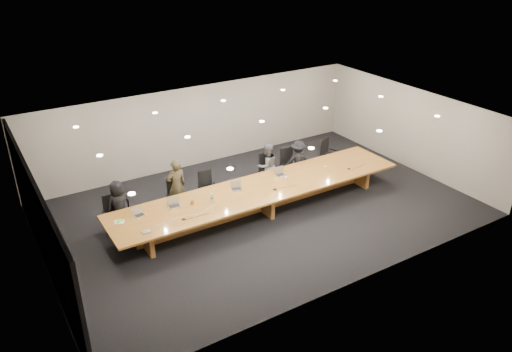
{
  "coord_description": "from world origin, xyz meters",
  "views": [
    {
      "loc": [
        -6.85,
        -10.81,
        7.34
      ],
      "look_at": [
        0.0,
        0.3,
        1.0
      ],
      "focal_mm": 35.0,
      "sensor_mm": 36.0,
      "label": 1
    }
  ],
  "objects": [
    {
      "name": "chair_left",
      "position": [
        -2.13,
        1.22,
        0.52
      ],
      "size": [
        0.57,
        0.57,
        1.03
      ],
      "primitive_type": null,
      "rotation": [
        0.0,
        0.0,
        -0.08
      ],
      "color": "black",
      "rests_on": "ground"
    },
    {
      "name": "person_d",
      "position": [
        2.12,
        1.13,
        0.68
      ],
      "size": [
        1.0,
        0.79,
        1.36
      ],
      "primitive_type": "imported",
      "rotation": [
        0.0,
        0.0,
        2.78
      ],
      "color": "black",
      "rests_on": "ground"
    },
    {
      "name": "person_c",
      "position": [
        0.97,
        1.21,
        0.74
      ],
      "size": [
        0.73,
        0.58,
        1.48
      ],
      "primitive_type": "imported",
      "rotation": [
        0.0,
        0.0,
        3.16
      ],
      "color": "#535355",
      "rests_on": "ground"
    },
    {
      "name": "person_b",
      "position": [
        -2.09,
        1.27,
        0.81
      ],
      "size": [
        0.6,
        0.4,
        1.63
      ],
      "primitive_type": "imported",
      "rotation": [
        0.0,
        0.0,
        3.16
      ],
      "color": "#312C1A",
      "rests_on": "ground"
    },
    {
      "name": "conference_table",
      "position": [
        0.0,
        0.0,
        0.52
      ],
      "size": [
        9.0,
        1.8,
        0.75
      ],
      "color": "#905A1F",
      "rests_on": "ground"
    },
    {
      "name": "chair_mid_right",
      "position": [
        1.05,
        1.19,
        0.57
      ],
      "size": [
        0.59,
        0.59,
        1.14
      ],
      "primitive_type": null,
      "rotation": [
        0.0,
        0.0,
        0.01
      ],
      "color": "black",
      "rests_on": "ground"
    },
    {
      "name": "person_a",
      "position": [
        -3.82,
        1.17,
        0.72
      ],
      "size": [
        0.78,
        0.58,
        1.45
      ],
      "primitive_type": "imported",
      "rotation": [
        0.0,
        0.0,
        3.33
      ],
      "color": "black",
      "rests_on": "ground"
    },
    {
      "name": "av_box",
      "position": [
        -3.69,
        -0.54,
        0.76
      ],
      "size": [
        0.2,
        0.15,
        0.03
      ],
      "primitive_type": "cube",
      "rotation": [
        0.0,
        0.0,
        -0.0
      ],
      "color": "#A8A8AD",
      "rests_on": "conference_table"
    },
    {
      "name": "ground",
      "position": [
        0.0,
        0.0,
        0.0
      ],
      "size": [
        12.0,
        12.0,
        0.0
      ],
      "primitive_type": "plane",
      "color": "black",
      "rests_on": "ground"
    },
    {
      "name": "lime_gadget",
      "position": [
        -4.09,
        0.29,
        0.78
      ],
      "size": [
        0.17,
        0.13,
        0.02
      ],
      "primitive_type": "cube",
      "rotation": [
        0.0,
        0.0,
        0.38
      ],
      "color": "green",
      "rests_on": "notepad"
    },
    {
      "name": "laptop_a",
      "position": [
        -3.54,
        0.31,
        0.86
      ],
      "size": [
        0.32,
        0.26,
        0.23
      ],
      "primitive_type": null,
      "rotation": [
        0.0,
        0.0,
        0.19
      ],
      "color": "#BFAE91",
      "rests_on": "conference_table"
    },
    {
      "name": "chair_right",
      "position": [
        1.89,
        1.27,
        0.55
      ],
      "size": [
        0.61,
        0.61,
        1.1
      ],
      "primitive_type": null,
      "rotation": [
        0.0,
        0.0,
        -0.11
      ],
      "color": "black",
      "rests_on": "ground"
    },
    {
      "name": "paper_cup_near",
      "position": [
        0.91,
        0.07,
        0.79
      ],
      "size": [
        0.09,
        0.09,
        0.08
      ],
      "primitive_type": "cone",
      "rotation": [
        0.0,
        0.0,
        0.41
      ],
      "color": "white",
      "rests_on": "conference_table"
    },
    {
      "name": "laptop_c",
      "position": [
        -0.67,
        0.27,
        0.87
      ],
      "size": [
        0.37,
        0.31,
        0.25
      ],
      "primitive_type": null,
      "rotation": [
        0.0,
        0.0,
        -0.3
      ],
      "color": "#B6A98B",
      "rests_on": "conference_table"
    },
    {
      "name": "laptop_b",
      "position": [
        -2.58,
        0.28,
        0.89
      ],
      "size": [
        0.37,
        0.29,
        0.27
      ],
      "primitive_type": null,
      "rotation": [
        0.0,
        0.0,
        -0.11
      ],
      "color": "tan",
      "rests_on": "conference_table"
    },
    {
      "name": "mic_right",
      "position": [
        3.0,
        -0.35,
        0.76
      ],
      "size": [
        0.14,
        0.14,
        0.03
      ],
      "primitive_type": "cone",
      "rotation": [
        0.0,
        0.0,
        0.33
      ],
      "color": "black",
      "rests_on": "conference_table"
    },
    {
      "name": "left_wall_panel",
      "position": [
        -5.94,
        0.0,
        1.37
      ],
      "size": [
        0.08,
        7.84,
        2.74
      ],
      "primitive_type": "cube",
      "color": "black",
      "rests_on": "ground"
    },
    {
      "name": "mic_left",
      "position": [
        -2.65,
        -0.46,
        0.76
      ],
      "size": [
        0.11,
        0.11,
        0.03
      ],
      "primitive_type": "cone",
      "rotation": [
        0.0,
        0.0,
        0.0
      ],
      "color": "black",
      "rests_on": "conference_table"
    },
    {
      "name": "mic_center",
      "position": [
        0.26,
        -0.31,
        0.77
      ],
      "size": [
        0.13,
        0.13,
        0.03
      ],
      "primitive_type": "cone",
      "rotation": [
        0.0,
        0.0,
        0.01
      ],
      "color": "black",
      "rests_on": "conference_table"
    },
    {
      "name": "chair_mid_left",
      "position": [
        -1.1,
        1.27,
        0.51
      ],
      "size": [
        0.55,
        0.55,
        1.02
      ],
      "primitive_type": null,
      "rotation": [
        0.0,
        0.0,
        -0.08
      ],
      "color": "black",
      "rests_on": "ground"
    },
    {
      "name": "water_bottle",
      "position": [
        -1.59,
        0.01,
        0.87
      ],
      "size": [
        0.09,
        0.09,
        0.24
      ],
      "primitive_type": "cylinder",
      "rotation": [
        0.0,
        0.0,
        0.17
      ],
      "color": "#ACBCB9",
      "rests_on": "conference_table"
    },
    {
      "name": "chair_far_left",
      "position": [
        -3.99,
        1.21,
        0.51
      ],
      "size": [
        0.56,
        0.56,
        1.02
      ],
      "primitive_type": null,
      "rotation": [
        0.0,
        0.0,
        -0.07
      ],
      "color": "black",
      "rests_on": "ground"
    },
    {
      "name": "amber_mug",
      "position": [
        -2.12,
        0.16,
        0.8
      ],
      "size": [
        0.11,
        0.11,
        0.11
      ],
      "primitive_type": "cylinder",
      "rotation": [
        0.0,
        0.0,
        -0.38
      ],
      "color": "brown",
      "rests_on": "conference_table"
    },
    {
      "name": "paper_cup_far",
      "position": [
        2.39,
        0.07,
        0.79
      ],
      "size": [
        0.08,
        0.08,
        0.08
      ],
      "primitive_type": "cone",
      "rotation": [
        0.0,
        0.0,
        -0.21
      ],
      "color": "beige",
      "rests_on": "conference_table"
    },
    {
      "name": "notepad",
      "position": [
        -4.1,
        0.27,
        0.76
      ],
      "size": [
        0.3,
        0.27,
        0.01
      ],
      "primitive_type": "cube",
      "rotation": [
        0.0,
        0.0,
        -0.4
      ],
      "color": "white",
      "rests_on": "conference_table"
    },
    {
      "name": "back_wall",
      "position": [
        0.0,
        4.0,
        1.4
      ],
      "size": [
        12.0,
        0.02,
        2.8
      ],
      "primitive_type": "cube",
      "color": "beige",
      "rests_on": "ground"
    },
    {
      "name": "chair_far_right",
      "position": [
        3.59,
        1.32,
        0.53
      ],
      "size": [
        0.66,
        0.66,
        1.06
      ],
      "primitive_type": null,
      "rotation": [
        0.0,
        0.0,
        0.27
      ],
      "color": "black",
      "rests_on": "ground"
    },
    {
      "name": "laptop_d",
      "position": [
        0.94,
        0.38,
        0.88
      ],
      "size": [
        0.32,
        0.24,
        0.25
      ],
      "primitive_type": null,
      "rotation": [
        0.0,
        0.0,
        0.01
      ],
      "color": "tan",
      "rests_on": "conference_table"
    }
  ]
}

